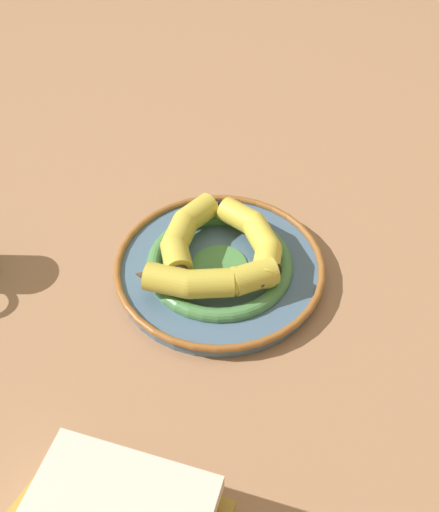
% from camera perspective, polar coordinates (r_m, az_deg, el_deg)
% --- Properties ---
extents(ground_plane, '(2.80, 2.80, 0.00)m').
position_cam_1_polar(ground_plane, '(0.88, -2.54, -1.55)').
color(ground_plane, '#A87A56').
extents(decorative_bowl, '(0.30, 0.30, 0.03)m').
position_cam_1_polar(decorative_bowl, '(0.86, 0.00, -1.04)').
color(decorative_bowl, slate).
rests_on(decorative_bowl, ground_plane).
extents(banana_a, '(0.16, 0.15, 0.04)m').
position_cam_1_polar(banana_a, '(0.80, -1.11, -2.33)').
color(banana_a, gold).
rests_on(banana_a, decorative_bowl).
extents(banana_b, '(0.11, 0.17, 0.04)m').
position_cam_1_polar(banana_b, '(0.85, 3.53, 1.59)').
color(banana_b, yellow).
rests_on(banana_b, decorative_bowl).
extents(banana_c, '(0.16, 0.10, 0.04)m').
position_cam_1_polar(banana_c, '(0.86, -3.23, 2.29)').
color(banana_c, gold).
rests_on(banana_c, decorative_bowl).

